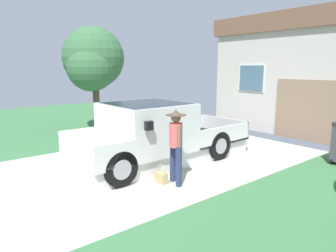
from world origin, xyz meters
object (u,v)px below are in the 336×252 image
object	(u,v)px
handbag	(161,177)
pickup_truck	(151,137)
front_yard_tree	(93,61)
person_with_hat	(176,140)

from	to	relation	value
handbag	pickup_truck	bearing A→B (deg)	153.51
handbag	front_yard_tree	size ratio (longest dim) A/B	0.10
person_with_hat	handbag	size ratio (longest dim) A/B	3.91
pickup_truck	front_yard_tree	xyz separation A→B (m)	(-5.14, 0.88, 2.06)
handbag	front_yard_tree	world-z (taller)	front_yard_tree
pickup_truck	front_yard_tree	distance (m)	5.61
person_with_hat	front_yard_tree	world-z (taller)	front_yard_tree
person_with_hat	handbag	xyz separation A→B (m)	(-0.23, -0.22, -0.85)
front_yard_tree	handbag	bearing A→B (deg)	-13.34
pickup_truck	person_with_hat	size ratio (longest dim) A/B	3.02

